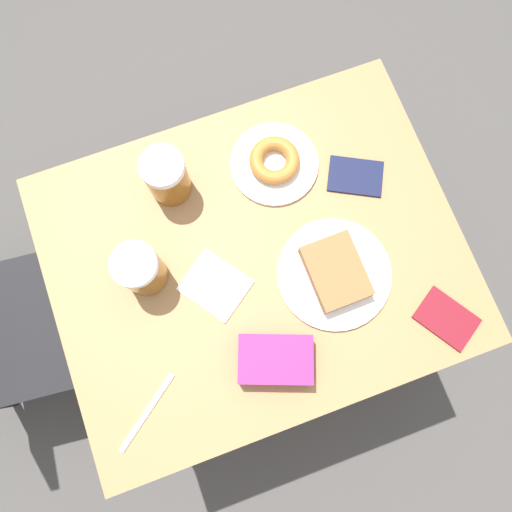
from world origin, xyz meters
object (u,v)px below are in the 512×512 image
(beer_mug_center, at_px, (167,177))
(napkin_folded, at_px, (215,285))
(plate_with_cake, at_px, (335,273))
(fork, at_px, (147,412))
(blue_pouch, at_px, (275,359))
(passport_far_edge, at_px, (447,319))
(plate_with_donut, at_px, (274,162))
(passport_near_edge, at_px, (355,176))
(beer_mug_left, at_px, (140,270))

(beer_mug_center, xyz_separation_m, napkin_folded, (-0.25, -0.02, -0.07))
(plate_with_cake, bearing_deg, fork, 106.07)
(napkin_folded, xyz_separation_m, blue_pouch, (-0.20, -0.07, 0.03))
(fork, height_order, passport_far_edge, passport_far_edge)
(plate_with_donut, bearing_deg, passport_far_edge, -154.02)
(plate_with_cake, height_order, fork, plate_with_cake)
(plate_with_donut, distance_m, napkin_folded, 0.32)
(plate_with_cake, relative_size, plate_with_donut, 1.23)
(plate_with_donut, bearing_deg, passport_near_edge, -119.20)
(passport_far_edge, relative_size, blue_pouch, 0.84)
(napkin_folded, xyz_separation_m, passport_near_edge, (0.13, -0.39, 0.00))
(plate_with_cake, bearing_deg, napkin_folded, 75.31)
(beer_mug_left, bearing_deg, fork, 162.46)
(plate_with_cake, height_order, passport_far_edge, plate_with_cake)
(fork, bearing_deg, passport_far_edge, -93.29)
(passport_near_edge, bearing_deg, beer_mug_center, 73.43)
(plate_with_donut, height_order, beer_mug_left, beer_mug_left)
(beer_mug_center, distance_m, napkin_folded, 0.26)
(beer_mug_center, height_order, passport_near_edge, beer_mug_center)
(beer_mug_center, relative_size, passport_far_edge, 0.90)
(plate_with_cake, height_order, passport_near_edge, plate_with_cake)
(plate_with_donut, distance_m, passport_far_edge, 0.52)
(plate_with_donut, bearing_deg, fork, 133.82)
(beer_mug_left, height_order, blue_pouch, beer_mug_left)
(beer_mug_center, relative_size, blue_pouch, 0.76)
(beer_mug_left, relative_size, blue_pouch, 0.76)
(beer_mug_left, relative_size, passport_far_edge, 0.90)
(napkin_folded, relative_size, passport_far_edge, 1.14)
(plate_with_cake, xyz_separation_m, beer_mug_center, (0.32, 0.28, 0.05))
(beer_mug_center, height_order, napkin_folded, beer_mug_center)
(plate_with_donut, bearing_deg, napkin_folded, 134.99)
(napkin_folded, bearing_deg, beer_mug_center, 4.53)
(fork, xyz_separation_m, blue_pouch, (0.01, -0.29, 0.03))
(fork, height_order, passport_near_edge, passport_near_edge)
(plate_with_cake, distance_m, napkin_folded, 0.27)
(plate_with_cake, relative_size, beer_mug_left, 1.85)
(plate_with_donut, height_order, beer_mug_center, beer_mug_center)
(beer_mug_left, bearing_deg, plate_with_donut, -67.32)
(beer_mug_left, bearing_deg, napkin_folded, -118.46)
(plate_with_donut, distance_m, fork, 0.62)
(plate_with_cake, height_order, napkin_folded, plate_with_cake)
(napkin_folded, relative_size, fork, 1.12)
(napkin_folded, bearing_deg, passport_near_edge, -71.61)
(plate_with_cake, xyz_separation_m, blue_pouch, (-0.13, 0.19, 0.01))
(beer_mug_center, xyz_separation_m, passport_far_edge, (-0.50, -0.47, -0.07))
(plate_with_donut, bearing_deg, beer_mug_left, 112.68)
(passport_far_edge, distance_m, blue_pouch, 0.39)
(napkin_folded, height_order, blue_pouch, blue_pouch)
(beer_mug_center, bearing_deg, plate_with_cake, -139.10)
(fork, bearing_deg, passport_near_edge, -61.36)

